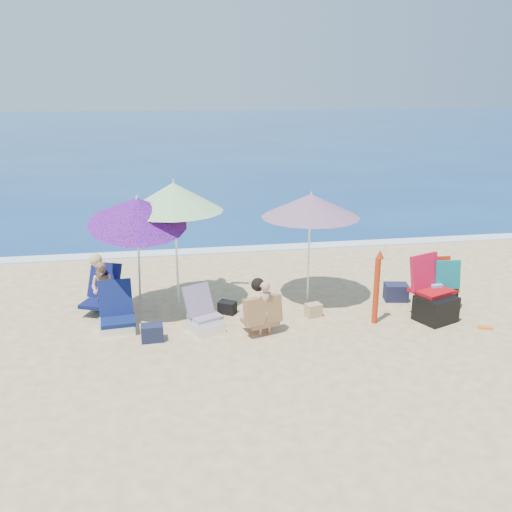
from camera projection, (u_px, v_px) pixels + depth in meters
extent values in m
plane|color=#D8BC84|center=(285.00, 339.00, 8.98)|extent=(120.00, 120.00, 0.00)
cube|color=navy|center=(177.00, 130.00, 51.40)|extent=(120.00, 80.00, 0.12)
cube|color=white|center=(240.00, 249.00, 13.78)|extent=(120.00, 0.50, 0.04)
cylinder|color=white|center=(309.00, 252.00, 10.32)|extent=(0.04, 0.04, 1.89)
cone|color=#FF214C|center=(311.00, 206.00, 10.10)|extent=(2.02, 2.02, 0.42)
cylinder|color=white|center=(311.00, 195.00, 10.08)|extent=(0.03, 0.03, 0.11)
cylinder|color=white|center=(177.00, 253.00, 9.88)|extent=(0.05, 0.05, 2.11)
cone|color=green|center=(174.00, 197.00, 9.75)|extent=(2.22, 2.22, 0.50)
cylinder|color=white|center=(173.00, 183.00, 9.85)|extent=(0.04, 0.04, 0.13)
cylinder|color=white|center=(139.00, 259.00, 9.87)|extent=(0.12, 0.50, 1.88)
cone|color=#A1177B|center=(137.00, 211.00, 9.36)|extent=(1.93, 1.98, 0.87)
cylinder|color=white|center=(137.00, 199.00, 9.24)|extent=(0.04, 0.07, 0.13)
cylinder|color=#BA2B0D|center=(376.00, 291.00, 9.42)|extent=(0.12, 0.12, 1.16)
cone|color=#A22B0B|center=(380.00, 254.00, 9.27)|extent=(0.17, 0.17, 0.15)
cube|color=#0D1A4A|center=(118.00, 321.00, 9.17)|extent=(0.59, 0.53, 0.07)
cube|color=#0D1649|center=(115.00, 298.00, 9.36)|extent=(0.57, 0.37, 0.58)
cube|color=white|center=(117.00, 326.00, 9.22)|extent=(0.61, 0.55, 0.17)
cube|color=#D8734C|center=(205.00, 317.00, 9.39)|extent=(0.61, 0.59, 0.06)
cube|color=#BF5443|center=(198.00, 300.00, 9.41)|extent=(0.55, 0.46, 0.51)
cube|color=white|center=(206.00, 327.00, 9.21)|extent=(0.64, 0.61, 0.15)
cube|color=#A20B11|center=(432.00, 291.00, 9.73)|extent=(0.79, 0.75, 0.07)
cube|color=red|center=(424.00, 272.00, 9.75)|extent=(0.64, 0.40, 0.62)
cube|color=black|center=(436.00, 309.00, 9.60)|extent=(0.76, 0.72, 0.44)
cube|color=#B72F0D|center=(440.00, 287.00, 10.15)|extent=(0.53, 0.48, 0.05)
cube|color=red|center=(437.00, 270.00, 10.29)|extent=(0.51, 0.17, 0.51)
cube|color=black|center=(440.00, 297.00, 10.23)|extent=(0.51, 0.46, 0.36)
cube|color=#0B8C81|center=(447.00, 275.00, 9.90)|extent=(0.46, 0.18, 0.52)
cube|color=#83ADD2|center=(436.00, 292.00, 9.85)|extent=(0.21, 0.12, 0.27)
imported|color=tan|center=(264.00, 308.00, 9.00)|extent=(0.38, 0.31, 0.91)
cube|color=#480F6A|center=(260.00, 322.00, 9.18)|extent=(0.62, 0.58, 0.06)
cube|color=#3A0E63|center=(263.00, 310.00, 9.00)|extent=(0.67, 0.40, 0.46)
sphere|color=black|center=(258.00, 285.00, 9.03)|extent=(0.22, 0.22, 0.22)
imported|color=tan|center=(103.00, 288.00, 9.84)|extent=(0.56, 0.51, 0.95)
cube|color=#0C1347|center=(100.00, 303.00, 9.87)|extent=(0.72, 0.69, 0.07)
cube|color=#0D124B|center=(105.00, 280.00, 10.12)|extent=(0.66, 0.53, 0.61)
sphere|color=tan|center=(95.00, 260.00, 9.88)|extent=(0.23, 0.23, 0.23)
cube|color=#1A1E39|center=(152.00, 333.00, 8.87)|extent=(0.35, 0.26, 0.27)
cube|color=black|center=(227.00, 307.00, 9.95)|extent=(0.36, 0.34, 0.22)
cube|color=tan|center=(313.00, 310.00, 9.82)|extent=(0.31, 0.26, 0.23)
cube|color=#1A1E39|center=(396.00, 292.00, 10.55)|extent=(0.48, 0.39, 0.32)
cube|color=orange|center=(485.00, 328.00, 9.35)|extent=(0.25, 0.18, 0.03)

